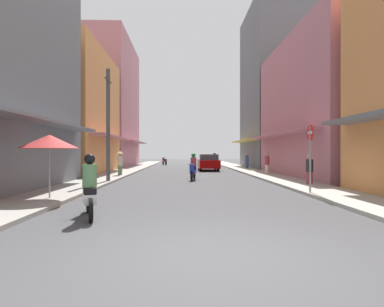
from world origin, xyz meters
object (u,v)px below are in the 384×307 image
object	(u,v)px
motorbike_white	(89,189)
pedestrian_far	(247,161)
vendor_umbrella	(49,142)
motorbike_green	(214,160)
parked_car	(208,162)
utility_pole	(108,125)
pedestrian_midway	(120,162)
pedestrian_foreground	(267,164)
street_sign_no_entry	(310,150)
motorbike_maroon	(164,161)
motorbike_silver	(203,162)
pedestrian_crossing	(310,170)
motorbike_blue	(193,168)

from	to	relation	value
motorbike_white	pedestrian_far	size ratio (longest dim) A/B	1.11
motorbike_white	pedestrian_far	world-z (taller)	motorbike_white
vendor_umbrella	motorbike_green	bearing A→B (deg)	71.87
parked_car	utility_pole	world-z (taller)	utility_pole
motorbike_white	pedestrian_midway	size ratio (longest dim) A/B	1.02
utility_pole	pedestrian_foreground	bearing A→B (deg)	28.49
parked_car	pedestrian_foreground	bearing A→B (deg)	-56.59
pedestrian_midway	vendor_umbrella	xyz separation A→B (m)	(-0.21, -10.22, 1.01)
parked_car	street_sign_no_entry	xyz separation A→B (m)	(2.48, -16.06, 0.98)
motorbike_maroon	motorbike_silver	distance (m)	5.71
pedestrian_crossing	vendor_umbrella	xyz separation A→B (m)	(-10.40, -4.14, 1.21)
pedestrian_crossing	motorbike_white	bearing A→B (deg)	-141.20
motorbike_blue	pedestrian_crossing	bearing A→B (deg)	-33.30
vendor_umbrella	street_sign_no_entry	size ratio (longest dim) A/B	0.83
motorbike_blue	pedestrian_midway	distance (m)	5.41
motorbike_blue	street_sign_no_entry	bearing A→B (deg)	-58.03
motorbike_blue	pedestrian_crossing	world-z (taller)	motorbike_blue
pedestrian_crossing	street_sign_no_entry	size ratio (longest dim) A/B	0.58
motorbike_blue	vendor_umbrella	world-z (taller)	vendor_umbrella
pedestrian_midway	utility_pole	bearing A→B (deg)	-86.75
pedestrian_far	street_sign_no_entry	distance (m)	17.73
street_sign_no_entry	motorbike_silver	bearing A→B (deg)	95.27
motorbike_silver	pedestrian_foreground	world-z (taller)	pedestrian_foreground
parked_car	vendor_umbrella	distance (m)	18.40
motorbike_silver	pedestrian_far	world-z (taller)	pedestrian_far
pedestrian_foreground	pedestrian_crossing	xyz separation A→B (m)	(-0.00, -7.30, -0.04)
motorbike_blue	pedestrian_foreground	distance (m)	6.58
pedestrian_far	utility_pole	size ratio (longest dim) A/B	0.26
pedestrian_crossing	vendor_umbrella	distance (m)	11.26
pedestrian_far	motorbike_maroon	bearing A→B (deg)	128.71
motorbike_maroon	pedestrian_crossing	distance (m)	26.52
pedestrian_foreground	pedestrian_midway	world-z (taller)	pedestrian_midway
pedestrian_midway	vendor_umbrella	size ratio (longest dim) A/B	0.77
pedestrian_midway	pedestrian_crossing	world-z (taller)	pedestrian_midway
parked_car	pedestrian_midway	size ratio (longest dim) A/B	2.41
motorbike_maroon	pedestrian_midway	world-z (taller)	pedestrian_midway
motorbike_silver	pedestrian_crossing	xyz separation A→B (m)	(3.59, -22.09, 0.26)
motorbike_green	utility_pole	distance (m)	19.83
parked_car	street_sign_no_entry	world-z (taller)	street_sign_no_entry
motorbike_green	street_sign_no_entry	xyz separation A→B (m)	(1.19, -23.19, 1.01)
motorbike_white	pedestrian_crossing	size ratio (longest dim) A/B	1.13
pedestrian_foreground	utility_pole	world-z (taller)	utility_pole
motorbike_white	motorbike_green	bearing A→B (deg)	77.66
motorbike_maroon	utility_pole	xyz separation A→B (m)	(-1.55, -23.26, 2.58)
motorbike_blue	vendor_umbrella	size ratio (longest dim) A/B	0.82
motorbike_maroon	motorbike_silver	bearing A→B (deg)	-32.53
motorbike_maroon	parked_car	bearing A→B (deg)	-69.07
motorbike_silver	utility_pole	bearing A→B (deg)	-107.48
motorbike_silver	vendor_umbrella	distance (m)	27.13
motorbike_blue	vendor_umbrella	distance (m)	9.26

